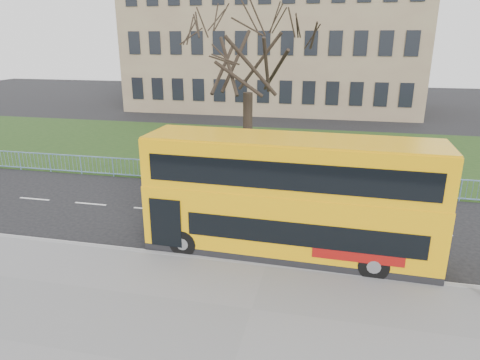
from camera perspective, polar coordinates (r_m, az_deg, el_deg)
name	(u,v)px	position (r m, az deg, el deg)	size (l,w,h in m)	color
ground	(273,247)	(16.15, 4.39, -8.88)	(120.00, 120.00, 0.00)	black
kerb	(266,266)	(14.77, 3.51, -11.34)	(80.00, 0.20, 0.14)	gray
grass_verge	(303,152)	(29.54, 8.40, 3.73)	(80.00, 15.40, 0.08)	#193513
guard_railing	(292,179)	(22.02, 6.90, 0.13)	(40.00, 0.12, 1.10)	#6F96C6
bare_tree	(248,77)	(24.83, 1.07, 13.51)	(7.30, 7.30, 10.43)	black
civic_building	(275,42)	(49.73, 4.71, 17.81)	(30.00, 15.00, 14.00)	#7F6750
yellow_bus	(290,195)	(14.85, 6.64, -1.98)	(10.08, 2.70, 4.19)	#F2AA0A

